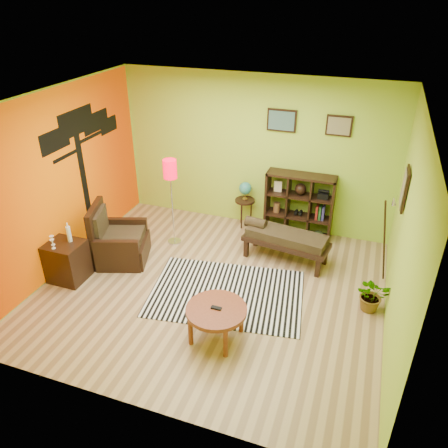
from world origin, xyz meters
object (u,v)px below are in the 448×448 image
(floor_lamp, at_px, (170,177))
(bench, at_px, (284,238))
(side_cabinet, at_px, (67,261))
(potted_plant, at_px, (372,298))
(coffee_table, at_px, (216,313))
(globe_table, at_px, (245,193))
(armchair, at_px, (118,244))
(cube_shelf, at_px, (300,206))

(floor_lamp, distance_m, bench, 2.13)
(side_cabinet, height_order, floor_lamp, floor_lamp)
(bench, height_order, potted_plant, bench)
(coffee_table, relative_size, globe_table, 0.87)
(floor_lamp, xyz_separation_m, potted_plant, (3.41, -0.76, -1.07))
(armchair, relative_size, globe_table, 1.14)
(coffee_table, xyz_separation_m, armchair, (-2.18, 1.20, -0.11))
(armchair, distance_m, floor_lamp, 1.41)
(floor_lamp, distance_m, globe_table, 1.53)
(coffee_table, xyz_separation_m, cube_shelf, (0.49, 2.98, 0.19))
(armchair, xyz_separation_m, side_cabinet, (-0.44, -0.74, 0.02))
(coffee_table, xyz_separation_m, bench, (0.41, 2.10, 0.00))
(bench, bearing_deg, cube_shelf, 84.92)
(cube_shelf, distance_m, potted_plant, 2.25)
(floor_lamp, xyz_separation_m, cube_shelf, (2.03, 0.97, -0.66))
(bench, distance_m, potted_plant, 1.70)
(globe_table, height_order, cube_shelf, cube_shelf)
(side_cabinet, bearing_deg, coffee_table, -9.98)
(armchair, relative_size, cube_shelf, 0.85)
(coffee_table, relative_size, bench, 0.53)
(floor_lamp, height_order, cube_shelf, floor_lamp)
(coffee_table, bearing_deg, potted_plant, 33.90)
(armchair, height_order, potted_plant, armchair)
(coffee_table, relative_size, potted_plant, 1.53)
(potted_plant, bearing_deg, globe_table, 143.98)
(coffee_table, relative_size, side_cabinet, 0.82)
(armchair, relative_size, side_cabinet, 1.08)
(bench, bearing_deg, globe_table, 136.46)
(coffee_table, xyz_separation_m, side_cabinet, (-2.63, 0.46, -0.09))
(cube_shelf, bearing_deg, armchair, -146.29)
(potted_plant, bearing_deg, coffee_table, -146.10)
(side_cabinet, relative_size, potted_plant, 1.86)
(side_cabinet, height_order, cube_shelf, cube_shelf)
(bench, bearing_deg, armchair, -160.82)
(side_cabinet, xyz_separation_m, cube_shelf, (3.11, 2.52, 0.28))
(floor_lamp, relative_size, globe_table, 1.74)
(coffee_table, height_order, armchair, armchair)
(coffee_table, distance_m, globe_table, 3.06)
(cube_shelf, xyz_separation_m, bench, (-0.08, -0.88, -0.18))
(armchair, height_order, side_cabinet, armchair)
(globe_table, xyz_separation_m, bench, (0.95, -0.90, -0.26))
(coffee_table, height_order, floor_lamp, floor_lamp)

